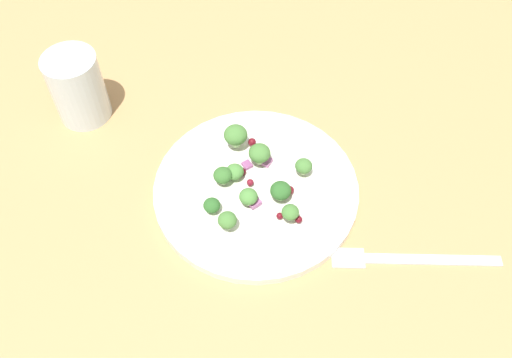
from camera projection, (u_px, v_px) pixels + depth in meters
The scene contains 24 objects.
ground_plane at pixel (238, 194), 67.37cm from camera, with size 180.00×180.00×2.00cm, color tan.
plate at pixel (256, 188), 65.59cm from camera, with size 24.18×24.18×1.70cm.
dressing_pool at pixel (256, 186), 65.23cm from camera, with size 14.03×14.03×0.20cm, color white.
broccoli_floret_0 at pixel (281, 191), 62.71cm from camera, with size 2.42×2.42×2.45cm.
broccoli_floret_1 at pixel (212, 206), 62.13cm from camera, with size 1.94×1.94×1.96cm.
broccoli_floret_2 at pixel (227, 220), 60.31cm from camera, with size 2.11×2.11×2.14cm.
broccoli_floret_3 at pixel (304, 166), 64.87cm from camera, with size 2.04×2.04×2.07cm.
broccoli_floret_4 at pixel (260, 153), 65.44cm from camera, with size 2.61×2.61×2.64cm.
broccoli_floret_5 at pixel (238, 171), 65.01cm from camera, with size 2.14×2.14×2.16cm.
broccoli_floret_6 at pixel (290, 212), 60.93cm from camera, with size 1.96×1.96×1.98cm.
broccoli_floret_7 at pixel (236, 135), 66.79cm from camera, with size 2.88×2.88×2.91cm.
broccoli_floret_8 at pixel (223, 176), 64.11cm from camera, with size 2.21×2.21×2.24cm.
broccoli_floret_9 at pixel (245, 198), 62.31cm from camera, with size 2.12×2.12×2.15cm.
cranberry_0 at pixel (290, 190), 64.06cm from camera, with size 1.00×1.00×1.00cm, color maroon.
cranberry_1 at pixel (299, 219), 61.84cm from camera, with size 0.84×0.84×0.84cm, color maroon.
cranberry_2 at pixel (250, 183), 64.68cm from camera, with size 0.83×0.83×0.83cm, color maroon.
cranberry_3 at pixel (280, 216), 62.10cm from camera, with size 0.78×0.78×0.78cm, color maroon.
cranberry_4 at pixel (242, 172), 65.78cm from camera, with size 0.95×0.95×0.95cm, color #4C0A14.
cranberry_5 at pixel (252, 142), 67.98cm from camera, with size 0.99×0.99×0.99cm, color maroon.
onion_bit_0 at pixel (247, 165), 66.68cm from camera, with size 1.10×1.00×0.51cm, color #934C84.
onion_bit_1 at pixel (254, 202), 63.25cm from camera, with size 1.24×1.36×0.59cm, color #A35B93.
onion_bit_2 at pixel (266, 161), 66.88cm from camera, with size 1.34×1.32×0.38cm, color #A35B93.
fork at pixel (406, 259), 60.79cm from camera, with size 9.49×17.62×0.50cm.
water_glass at pixel (78, 88), 69.99cm from camera, with size 6.75×6.75×9.39cm, color silver.
Camera 1 is at (-35.71, 13.26, 54.64)cm, focal length 38.96 mm.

